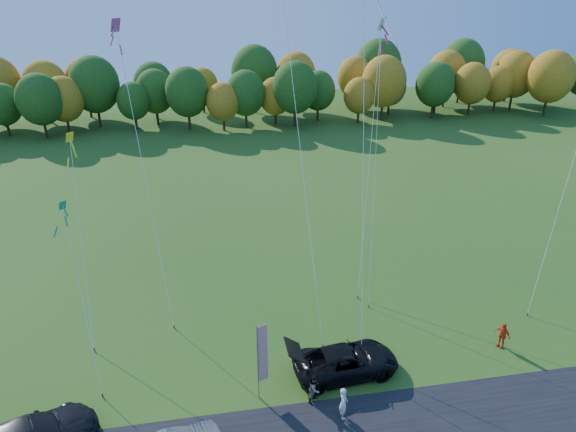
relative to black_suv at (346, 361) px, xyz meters
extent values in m
plane|color=#264F14|center=(-2.17, -0.71, -0.78)|extent=(160.00, 160.00, 0.00)
imported|color=black|center=(0.00, 0.00, 0.00)|extent=(5.79, 3.06, 1.55)
imported|color=silver|center=(-0.96, -2.93, 0.08)|extent=(0.49, 0.67, 1.71)
imported|color=gray|center=(-2.06, -1.67, 0.00)|extent=(0.94, 0.96, 1.56)
imported|color=#ED4016|center=(9.33, 0.59, 0.01)|extent=(0.78, 1.00, 1.58)
cylinder|color=#999999|center=(-4.77, -0.96, 1.40)|extent=(0.06, 0.06, 4.35)
cube|color=red|center=(-4.51, -0.86, 1.84)|extent=(0.52, 0.23, 3.26)
cube|color=navy|center=(-4.51, -0.83, 3.04)|extent=(0.51, 0.22, 0.85)
cylinder|color=#4C3F33|center=(-0.70, 2.25, -0.68)|extent=(0.08, 0.08, 0.20)
cylinder|color=#4C3F33|center=(2.78, 6.76, -0.68)|extent=(0.08, 0.08, 0.20)
cylinder|color=#4C3F33|center=(1.01, 0.41, -0.68)|extent=(0.08, 0.08, 0.20)
cylinder|color=#4C3F33|center=(12.63, 3.02, -0.68)|extent=(0.08, 0.08, 0.20)
cylinder|color=#4C3F33|center=(-13.49, 4.22, -0.68)|extent=(0.08, 0.08, 0.20)
cube|color=yellow|center=(-14.54, 11.61, 9.66)|extent=(1.04, 1.04, 1.22)
cylinder|color=#4C3F33|center=(-12.49, 0.43, -0.68)|extent=(0.08, 0.08, 0.20)
cube|color=#1A9D65|center=(-14.11, 5.84, 7.55)|extent=(0.88, 0.88, 1.03)
cylinder|color=#4C3F33|center=(3.15, 5.63, -0.68)|extent=(0.08, 0.08, 0.20)
cube|color=silver|center=(5.06, 12.20, 15.88)|extent=(1.40, 1.40, 1.67)
cylinder|color=#4C3F33|center=(-9.10, 5.58, -0.68)|extent=(0.08, 0.08, 0.20)
cube|color=#C64292|center=(-11.02, 11.73, 16.02)|extent=(1.29, 1.29, 1.53)
camera|label=1|loc=(-6.77, -20.62, 18.09)|focal=32.00mm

